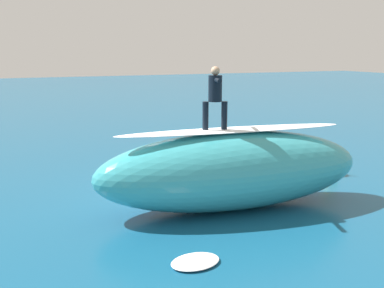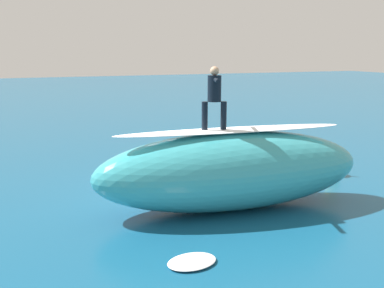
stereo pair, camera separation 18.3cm
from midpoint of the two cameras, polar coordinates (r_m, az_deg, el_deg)
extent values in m
plane|color=#145175|center=(12.72, -0.19, -6.14)|extent=(120.00, 120.00, 0.00)
ellipsoid|color=teal|center=(11.26, 5.57, -3.36)|extent=(7.14, 2.92, 1.97)
ellipsoid|color=white|center=(11.04, 5.68, 1.77)|extent=(5.96, 1.38, 0.08)
ellipsoid|color=#EAE5C6|center=(10.87, 3.29, 1.62)|extent=(2.19, 1.15, 0.07)
cylinder|color=black|center=(10.78, 2.11, 3.59)|extent=(0.15, 0.15, 0.69)
cylinder|color=black|center=(10.84, 4.52, 3.60)|extent=(0.15, 0.15, 0.69)
cylinder|color=black|center=(10.73, 3.36, 7.05)|extent=(0.41, 0.41, 0.62)
sphere|color=tan|center=(10.71, 3.39, 9.27)|extent=(0.21, 0.21, 0.21)
cylinder|color=black|center=(10.28, 3.68, 8.05)|extent=(0.27, 0.56, 0.10)
cylinder|color=black|center=(11.15, 3.09, 8.35)|extent=(0.27, 0.56, 0.10)
ellipsoid|color=#E0563D|center=(13.74, -1.85, -4.63)|extent=(2.13, 1.90, 0.07)
cylinder|color=black|center=(13.69, -1.85, -3.91)|extent=(0.79, 0.73, 0.28)
sphere|color=tan|center=(13.53, 0.11, -3.85)|extent=(0.20, 0.20, 0.20)
cylinder|color=black|center=(13.88, -4.82, -4.06)|extent=(0.59, 0.52, 0.13)
cylinder|color=black|center=(14.03, -4.58, -3.89)|extent=(0.59, 0.52, 0.13)
sphere|color=yellow|center=(15.07, 17.74, -2.79)|extent=(0.54, 0.54, 0.54)
cylinder|color=#262626|center=(14.96, 17.85, -1.07)|extent=(0.05, 0.05, 0.38)
ellipsoid|color=white|center=(8.67, 0.61, -14.72)|extent=(1.06, 0.83, 0.09)
ellipsoid|color=white|center=(14.36, 4.63, -3.73)|extent=(1.07, 1.07, 0.17)
camera|label=1|loc=(0.09, -89.57, 0.09)|focal=41.95mm
camera|label=2|loc=(0.09, 90.43, -0.09)|focal=41.95mm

